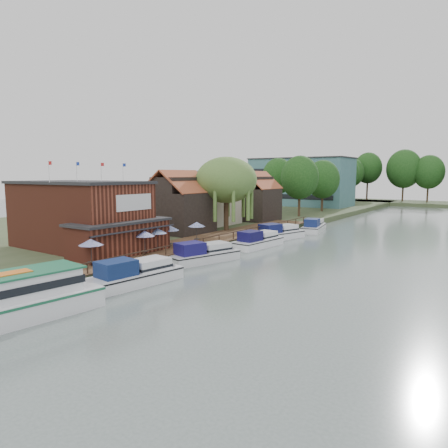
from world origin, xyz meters
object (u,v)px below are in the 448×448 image
Objects in this scene: pub at (91,216)px; cruiser_4 at (314,224)px; umbrella_2 at (157,239)px; cottage_b at (206,198)px; willow at (226,194)px; hotel_block at (301,182)px; cottage_c at (255,196)px; cruiser_0 at (135,271)px; umbrella_4 at (197,232)px; umbrella_0 at (91,253)px; cruiser_1 at (204,251)px; cruiser_3 at (279,231)px; umbrella_1 at (145,243)px; swan at (97,302)px; cruiser_2 at (258,238)px; umbrella_3 at (170,236)px; cottage_a at (178,202)px.

pub is 35.40m from cruiser_4.
umbrella_2 reaches higher than cruiser_4.
cottage_b is 0.92× the size of willow.
cottage_c is at bearing -77.80° from hotel_block.
umbrella_2 is 0.25× the size of cruiser_0.
hotel_block is 2.68× the size of cruiser_0.
pub is 8.42× the size of umbrella_4.
cottage_c is 3.58× the size of umbrella_0.
cottage_c is 0.93× the size of cruiser_1.
cruiser_0 is at bearing -101.25° from cruiser_4.
cruiser_3 is (18.14, -47.65, -6.03)m from hotel_block.
pub is 0.79× the size of hotel_block.
hotel_block is at bearing 102.71° from willow.
umbrella_1 reaches higher than cruiser_1.
willow is 4.39× the size of umbrella_4.
swan is (21.06, -80.49, -6.93)m from hotel_block.
swan is (9.56, -29.49, -5.99)m from willow.
umbrella_4 is at bearing 109.05° from swan.
umbrella_1 is at bearing -82.85° from cruiser_3.
cottage_c is at bearing 126.77° from cruiser_2.
hotel_block reaches higher than umbrella_3.
umbrella_4 is at bearing -55.73° from cottage_b.
swan is (6.26, -4.31, -2.07)m from umbrella_0.
cruiser_0 is 27.70m from cruiser_3.
hotel_block is at bearing 97.13° from cottage_a.
cottage_a reaches higher than swan.
umbrella_0 is at bearing -85.99° from umbrella_3.
cruiser_3 is (14.14, -1.65, -4.13)m from cottage_b.
umbrella_1 is 1.00× the size of umbrella_4.
umbrella_1 is (6.89, 0.99, -2.36)m from pub.
cruiser_1 is at bearing 70.75° from umbrella_0.
umbrella_0 is at bearing -81.24° from cruiser_3.
pub is 45.45× the size of swan.
cottage_b is at bearing 124.40° from cruiser_0.
umbrella_4 reaches higher than swan.
cottage_a is at bearing 126.53° from umbrella_3.
umbrella_0 is 14.84m from umbrella_4.
cruiser_2 is 1.00× the size of cruiser_4.
cottage_a is at bearing 93.81° from pub.
umbrella_0 is (7.80, -20.17, -2.96)m from cottage_a.
umbrella_4 is (6.45, 9.66, -2.36)m from pub.
cruiser_4 reaches higher than cruiser_2.
cottage_c is 40.16m from cruiser_0.
umbrella_0 is (6.80, -5.17, -2.36)m from pub.
cottage_b reaches higher than umbrella_4.
cruiser_4 is at bearing 78.64° from umbrella_4.
cottage_c is (1.00, 19.00, 0.00)m from cottage_a.
umbrella_0 is 1.00× the size of umbrella_2.
cottage_a is at bearing -134.93° from cruiser_4.
cottage_c reaches higher than swan.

